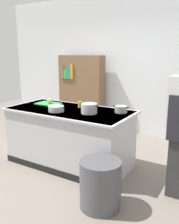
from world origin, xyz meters
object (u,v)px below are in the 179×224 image
Objects in this scene: onion at (50,101)px; bookshelf at (81,92)px; stock_pot at (89,108)px; trash_bin at (100,184)px; mixing_bowl at (56,109)px; sauce_pan at (121,109)px; juice_cup at (80,104)px.

onion is 1.73m from bookshelf.
stock_pot is 1.15m from trash_bin.
onion reaches higher than mixing_bowl.
onion is 0.90m from stock_pot.
sauce_pan is 2.32m from bookshelf.
trash_bin is (1.07, -0.56, -0.66)m from mixing_bowl.
mixing_bowl is 1.37m from trash_bin.
sauce_pan is 2.47× the size of juice_cup.
stock_pot is (0.89, -0.18, 0.01)m from onion.
stock_pot is 2.28m from bookshelf.
onion is 1.27m from sauce_pan.
stock_pot is 0.18× the size of bookshelf.
trash_bin is at bearing -46.90° from juice_cup.
stock_pot reaches higher than mixing_bowl.
sauce_pan reaches higher than trash_bin.
onion is 0.38× the size of sauce_pan.
stock_pot is 1.21× the size of sauce_pan.
stock_pot is at bearing 129.34° from trash_bin.
bookshelf is at bearing 122.38° from juice_cup.
mixing_bowl is 0.45m from juice_cup.
juice_cup reaches higher than mixing_bowl.
sauce_pan is (0.38, 0.28, -0.02)m from stock_pot.
mixing_bowl is 2.18m from bookshelf.
onion reaches higher than juice_cup.
trash_bin is (0.92, -0.98, -0.66)m from juice_cup.
juice_cup is (0.15, 0.42, 0.01)m from mixing_bowl.
bookshelf is (-1.34, 1.85, -0.12)m from stock_pot.
bookshelf reaches higher than stock_pot.
trash_bin is at bearing -53.15° from bookshelf.
sauce_pan is 0.15× the size of bookshelf.
onion reaches higher than sauce_pan.
stock_pot reaches higher than onion.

